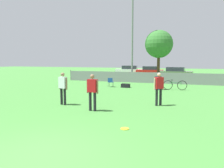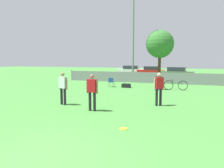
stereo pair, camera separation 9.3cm
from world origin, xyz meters
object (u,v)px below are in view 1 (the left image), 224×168
at_px(trash_bin, 158,83).
at_px(parked_car_white, 130,70).
at_px(folding_chair_sideline, 111,82).
at_px(player_defender_red, 92,90).
at_px(light_pole, 132,26).
at_px(gear_bag_sideline, 126,86).
at_px(frisbee_disc, 125,129).
at_px(parked_car_olive, 175,73).
at_px(parked_car_red, 150,71).
at_px(player_receiver_white, 63,86).
at_px(bicycle_sideline, 175,85).
at_px(player_thrower_red, 159,87).
at_px(tree_near_pole, 159,44).

xyz_separation_m(trash_bin, parked_car_white, (-6.91, 15.94, 0.19)).
bearing_deg(folding_chair_sideline, player_defender_red, 102.77).
distance_m(light_pole, gear_bag_sideline, 7.93).
distance_m(player_defender_red, frisbee_disc, 3.14).
relative_size(light_pole, player_defender_red, 6.08).
bearing_deg(player_defender_red, parked_car_olive, 88.45).
xyz_separation_m(frisbee_disc, trash_bin, (-0.49, 10.53, 0.51)).
bearing_deg(parked_car_white, parked_car_red, -14.55).
xyz_separation_m(player_receiver_white, parked_car_olive, (4.11, 20.16, -0.30)).
relative_size(parked_car_white, parked_car_red, 1.06).
distance_m(bicycle_sideline, trash_bin, 1.30).
bearing_deg(parked_car_red, gear_bag_sideline, -95.99).
bearing_deg(trash_bin, parked_car_red, 103.15).
xyz_separation_m(player_receiver_white, parked_car_red, (0.10, 23.31, -0.31)).
height_order(trash_bin, gear_bag_sideline, trash_bin).
bearing_deg(folding_chair_sideline, bicycle_sideline, 176.79).
bearing_deg(player_thrower_red, parked_car_olive, 47.60).
distance_m(trash_bin, gear_bag_sideline, 2.83).
xyz_separation_m(folding_chair_sideline, bicycle_sideline, (5.42, -0.03, -0.09)).
distance_m(player_receiver_white, parked_car_white, 23.93).
distance_m(tree_near_pole, player_receiver_white, 15.32).
height_order(trash_bin, parked_car_red, parked_car_red).
relative_size(frisbee_disc, parked_car_white, 0.06).
height_order(folding_chair_sideline, parked_car_white, parked_car_white).
relative_size(light_pole, frisbee_disc, 35.28).
bearing_deg(bicycle_sideline, parked_car_olive, 87.59).
height_order(player_thrower_red, parked_car_white, player_thrower_red).
xyz_separation_m(player_thrower_red, parked_car_white, (-7.88, 22.15, -0.27)).
relative_size(bicycle_sideline, parked_car_red, 0.43).
height_order(player_thrower_red, parked_car_olive, player_thrower_red).
bearing_deg(parked_car_olive, trash_bin, -88.51).
xyz_separation_m(player_receiver_white, parked_car_white, (-3.18, 23.71, -0.27)).
height_order(frisbee_disc, parked_car_red, parked_car_red).
relative_size(player_receiver_white, gear_bag_sideline, 2.34).
xyz_separation_m(trash_bin, parked_car_olive, (0.37, 12.38, 0.16)).
distance_m(folding_chair_sideline, parked_car_white, 15.91).
distance_m(tree_near_pole, parked_car_red, 9.54).
bearing_deg(frisbee_disc, player_defender_red, 136.99).
bearing_deg(light_pole, folding_chair_sideline, -94.66).
relative_size(light_pole, tree_near_pole, 1.83).
xyz_separation_m(folding_chair_sideline, gear_bag_sideline, (1.35, 0.01, -0.31)).
bearing_deg(light_pole, tree_near_pole, 26.95).
bearing_deg(light_pole, frisbee_disc, -75.46).
bearing_deg(player_thrower_red, trash_bin, 54.64).
distance_m(folding_chair_sideline, parked_car_red, 15.28).
distance_m(light_pole, player_receiver_white, 14.31).
bearing_deg(parked_car_olive, player_receiver_white, -98.31).
bearing_deg(parked_car_olive, frisbee_disc, -86.50).
xyz_separation_m(bicycle_sideline, parked_car_red, (-4.91, 15.30, 0.29)).
xyz_separation_m(gear_bag_sideline, parked_car_white, (-4.12, 15.66, 0.55)).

